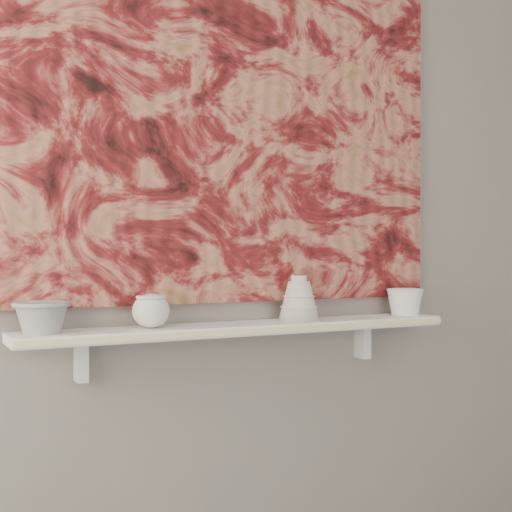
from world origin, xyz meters
TOP-DOWN VIEW (x-y plane):
  - wall_back at (0.00, 1.60)m, footprint 3.60×0.00m
  - shelf at (0.00, 1.51)m, footprint 1.40×0.18m
  - shelf_stripe at (0.00, 1.41)m, footprint 1.40×0.01m
  - bracket_left at (-0.49, 1.57)m, footprint 0.03×0.06m
  - bracket_right at (0.49, 1.57)m, footprint 0.03×0.06m
  - painting at (0.00, 1.59)m, footprint 1.50×0.02m
  - house_motif at (0.45, 1.57)m, footprint 0.09×0.00m
  - bowl_grey at (-0.61, 1.51)m, footprint 0.16×0.16m
  - cup_cream at (-0.30, 1.51)m, footprint 0.14×0.14m
  - bell_vessel at (0.19, 1.51)m, footprint 0.14×0.14m
  - bowl_white at (0.62, 1.51)m, footprint 0.17×0.17m

SIDE VIEW (x-z plane):
  - bracket_left at x=-0.49m, z-range 0.78..0.90m
  - bracket_right at x=0.49m, z-range 0.78..0.90m
  - shelf at x=0.00m, z-range 0.90..0.93m
  - shelf_stripe at x=0.00m, z-range 0.91..0.92m
  - bowl_grey at x=-0.61m, z-range 0.93..1.02m
  - bowl_white at x=0.62m, z-range 0.93..1.02m
  - cup_cream at x=-0.30m, z-range 0.93..1.03m
  - bell_vessel at x=0.19m, z-range 0.93..1.08m
  - house_motif at x=0.45m, z-range 1.19..1.27m
  - wall_back at x=0.00m, z-range -0.45..3.15m
  - painting at x=0.00m, z-range 0.99..2.09m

